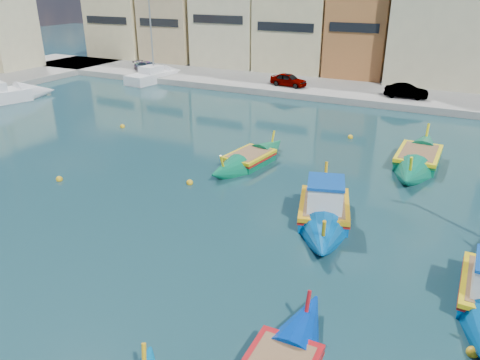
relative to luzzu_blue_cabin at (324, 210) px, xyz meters
The scene contains 10 objects.
ground 10.42m from the luzzu_blue_cabin, 139.96° to the right, with size 160.00×160.00×0.00m, color #14393D.
north_quay 26.53m from the luzzu_blue_cabin, 107.48° to the left, with size 80.00×8.00×0.60m, color gray.
north_townhouses 33.02m from the luzzu_blue_cabin, 92.27° to the left, with size 83.20×7.87×10.19m.
parked_cars 27.51m from the luzzu_blue_cabin, 120.03° to the left, with size 31.51×2.26×1.23m.
luzzu_blue_cabin is the anchor object (origin of this frame).
luzzu_cyan_mid 9.59m from the luzzu_blue_cabin, 72.13° to the left, with size 2.39×9.55×2.82m.
luzzu_green 7.63m from the luzzu_blue_cabin, 142.34° to the left, with size 3.01×7.71×2.37m.
yacht_north 34.95m from the luzzu_blue_cabin, 137.36° to the left, with size 3.35×8.62×11.22m.
yacht_midnorth 33.51m from the luzzu_blue_cabin, 163.43° to the left, with size 5.22×8.97×12.20m.
mooring_buoys 7.24m from the luzzu_blue_cabin, behind, with size 24.56×25.56×0.36m.
Camera 1 is at (13.12, -12.17, 10.13)m, focal length 35.00 mm.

